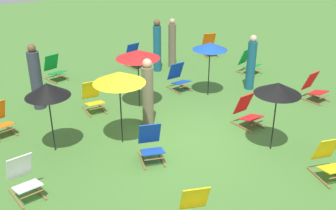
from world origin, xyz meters
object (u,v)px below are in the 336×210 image
at_px(person_1, 172,44).
at_px(person_4, 251,64).
at_px(deckchair_6, 329,160).
at_px(deckchair_12, 314,88).
at_px(deckchair_9, 151,144).
at_px(person_2, 157,46).
at_px(umbrella_4, 278,89).
at_px(umbrella_3, 210,46).
at_px(deckchair_14, 135,56).
at_px(umbrella_2, 47,90).
at_px(deckchair_2, 54,69).
at_px(umbrella_0, 119,77).
at_px(deckchair_1, 210,45).
at_px(deckchair_0, 178,78).
at_px(umbrella_1, 138,54).
at_px(deckchair_5, 248,62).
at_px(person_3, 148,94).
at_px(person_0, 36,79).
at_px(deckchair_10, 247,112).
at_px(deckchair_4, 93,98).

distance_m(person_1, person_4, 3.16).
relative_size(deckchair_6, deckchair_12, 1.02).
xyz_separation_m(deckchair_9, person_2, (2.84, 4.91, 0.51)).
bearing_deg(deckchair_12, umbrella_4, -162.99).
distance_m(umbrella_3, person_1, 2.87).
xyz_separation_m(deckchair_14, umbrella_2, (-4.10, -4.29, 1.14)).
relative_size(deckchair_2, deckchair_6, 1.01).
distance_m(deckchair_6, umbrella_0, 4.76).
distance_m(deckchair_12, person_4, 1.95).
distance_m(deckchair_1, deckchair_9, 7.76).
distance_m(deckchair_0, deckchair_1, 3.71).
xyz_separation_m(umbrella_1, person_2, (1.85, 2.33, -0.66)).
relative_size(person_1, person_2, 0.96).
height_order(deckchair_0, deckchair_5, same).
bearing_deg(person_3, person_0, 82.86).
xyz_separation_m(deckchair_6, person_3, (-2.13, 3.90, 0.49)).
bearing_deg(deckchair_1, umbrella_2, -133.60).
distance_m(deckchair_9, person_4, 5.00).
bearing_deg(umbrella_1, deckchair_5, 7.70).
bearing_deg(deckchair_12, deckchair_1, 82.19).
xyz_separation_m(umbrella_1, person_0, (-2.46, 1.32, -0.67)).
xyz_separation_m(umbrella_0, umbrella_3, (3.39, 1.29, -0.13)).
relative_size(deckchair_2, deckchair_10, 1.03).
relative_size(deckchair_10, umbrella_3, 0.51).
bearing_deg(deckchair_0, person_3, -143.85).
bearing_deg(deckchair_14, deckchair_9, -121.73).
xyz_separation_m(umbrella_2, person_2, (4.59, 3.49, -0.63)).
height_order(umbrella_1, person_3, person_3).
relative_size(deckchair_4, umbrella_3, 0.51).
bearing_deg(deckchair_10, person_1, 75.75).
bearing_deg(umbrella_0, umbrella_4, -35.14).
distance_m(umbrella_1, person_1, 3.59).
distance_m(deckchair_14, umbrella_4, 6.83).
relative_size(deckchair_9, umbrella_4, 0.52).
bearing_deg(deckchair_0, deckchair_12, -46.18).
height_order(umbrella_3, person_3, person_3).
bearing_deg(deckchair_10, umbrella_0, 159.14).
bearing_deg(deckchair_2, deckchair_6, -83.91).
bearing_deg(umbrella_0, deckchair_14, 61.14).
bearing_deg(deckchair_0, umbrella_0, -147.58).
relative_size(deckchair_9, person_3, 0.49).
relative_size(deckchair_5, umbrella_4, 0.53).
bearing_deg(person_2, person_0, -93.45).
height_order(deckchair_9, umbrella_3, umbrella_3).
distance_m(deckchair_2, umbrella_4, 7.64).
relative_size(deckchair_0, deckchair_10, 1.00).
bearing_deg(deckchair_4, deckchair_0, 5.53).
bearing_deg(person_1, deckchair_12, -109.30).
bearing_deg(person_1, deckchair_10, -141.47).
bearing_deg(umbrella_1, umbrella_2, -156.96).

